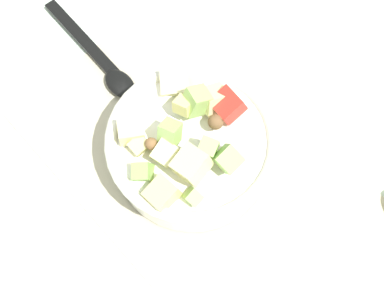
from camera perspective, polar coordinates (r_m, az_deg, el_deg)
ground_plane at (r=0.82m, az=0.45°, el=-2.08°), size 2.40×2.40×0.00m
placemat at (r=0.82m, az=0.45°, el=-2.00°), size 0.50×0.31×0.01m
salad_bowl at (r=0.78m, az=-0.05°, el=-0.24°), size 0.23×0.23×0.11m
serving_spoon at (r=0.89m, az=-8.58°, el=7.91°), size 0.22×0.04×0.01m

